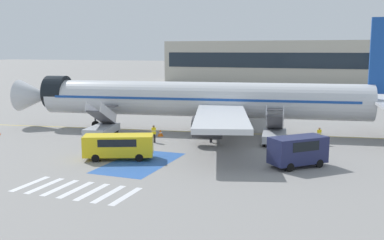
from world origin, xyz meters
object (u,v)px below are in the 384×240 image
boarding_stairs_aft (275,133)px  ground_crew_1 (211,133)px  airliner (208,99)px  traffic_cone_1 (160,133)px  boarding_stairs_forward (102,127)px  terminal_building (295,62)px  ground_crew_2 (319,135)px  ground_crew_0 (154,133)px  ground_crew_3 (217,127)px  service_van_0 (119,145)px  fuel_tanker (312,97)px  service_van_1 (298,149)px

boarding_stairs_aft → ground_crew_1: size_ratio=3.32×
airliner → traffic_cone_1: airliner is taller
boarding_stairs_forward → terminal_building: size_ratio=0.08×
boarding_stairs_aft → ground_crew_2: 4.12m
ground_crew_0 → terminal_building: size_ratio=0.02×
ground_crew_3 → traffic_cone_1: ground_crew_3 is taller
service_van_0 → fuel_tanker: bearing=-38.8°
fuel_tanker → ground_crew_0: fuel_tanker is taller
service_van_0 → ground_crew_1: bearing=-51.9°
ground_crew_0 → fuel_tanker: bearing=44.2°
airliner → ground_crew_2: (11.79, -2.28, -2.64)m
boarding_stairs_aft → service_van_0: bearing=-144.0°
service_van_1 → ground_crew_3: service_van_1 is taller
service_van_1 → ground_crew_3: (-9.16, 8.72, -0.29)m
service_van_0 → service_van_1: (13.88, 2.71, 0.17)m
fuel_tanker → terminal_building: bearing=-178.8°
ground_crew_1 → ground_crew_3: ground_crew_3 is taller
ground_crew_0 → ground_crew_2: 15.60m
ground_crew_0 → ground_crew_1: bearing=-6.2°
ground_crew_0 → boarding_stairs_forward: bearing=144.9°
boarding_stairs_forward → ground_crew_0: 6.38m
ground_crew_3 → ground_crew_1: bearing=-125.2°
service_van_0 → terminal_building: 91.03m
fuel_tanker → service_van_0: size_ratio=1.83×
ground_crew_1 → traffic_cone_1: size_ratio=2.40×
boarding_stairs_aft → ground_crew_2: size_ratio=3.41×
airliner → fuel_tanker: 26.73m
boarding_stairs_aft → ground_crew_0: (-10.85, -3.83, -0.01)m
ground_crew_2 → airliner: bearing=104.6°
ground_crew_3 → traffic_cone_1: size_ratio=2.71×
ground_crew_0 → terminal_building: 84.03m
service_van_1 → ground_crew_2: (0.75, 9.02, -0.45)m
airliner → fuel_tanker: (8.10, 25.40, -1.84)m
boarding_stairs_forward → ground_crew_1: 11.47m
service_van_0 → ground_crew_1: (4.88, 8.95, -0.26)m
ground_crew_2 → traffic_cone_1: ground_crew_2 is taller
traffic_cone_1 → boarding_stairs_aft: bearing=3.6°
boarding_stairs_aft → ground_crew_3: bearing=164.8°
fuel_tanker → ground_crew_2: size_ratio=6.72×
airliner → boarding_stairs_aft: bearing=-121.7°
boarding_stairs_forward → terminal_building: (7.58, 82.97, 4.63)m
traffic_cone_1 → ground_crew_3: bearing=12.8°
service_van_1 → terminal_building: (-12.84, 88.20, 4.22)m
ground_crew_2 → terminal_building: 80.48m
ground_crew_3 → terminal_building: terminal_building is taller
ground_crew_1 → terminal_building: bearing=17.2°
traffic_cone_1 → ground_crew_2: bearing=5.8°
fuel_tanker → traffic_cone_1: (-11.92, -29.28, -1.37)m
service_van_1 → terminal_building: bearing=143.1°
ground_crew_2 → service_van_0: bearing=154.3°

